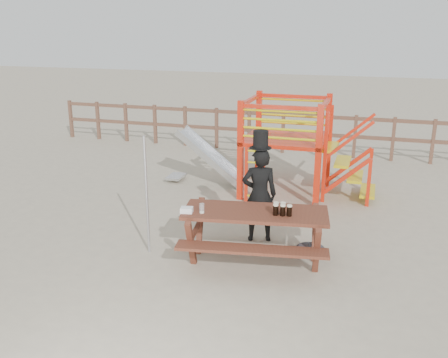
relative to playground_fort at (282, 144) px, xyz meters
The scene contains 10 objects.
ground 3.74m from the playground_fort, 91.99° to the right, with size 60.00×60.00×0.00m, color tan.
back_fence 3.44m from the playground_fort, 92.08° to the left, with size 15.09×0.09×1.20m.
playground_fort is the anchor object (origin of this frame).
picnic_table 3.59m from the playground_fort, 85.51° to the right, with size 2.41×1.85×0.85m.
man_with_hat 2.71m from the playground_fort, 87.00° to the right, with size 0.69×0.56×1.92m.
metal_pole 3.98m from the playground_fort, 111.37° to the right, with size 0.04×0.04×1.94m, color #B2B2B7.
parasol_base 3.34m from the playground_fort, 70.23° to the right, with size 0.46×0.46×0.19m.
paper_bag 3.97m from the playground_fort, 100.15° to the right, with size 0.18×0.14×0.08m, color white.
stout_pints 3.63m from the playground_fort, 79.19° to the right, with size 0.29×0.19×0.17m.
empty_glasses 3.89m from the playground_fort, 97.02° to the right, with size 0.08×0.08×0.15m.
Camera 1 is at (2.06, -6.87, 3.58)m, focal length 40.00 mm.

